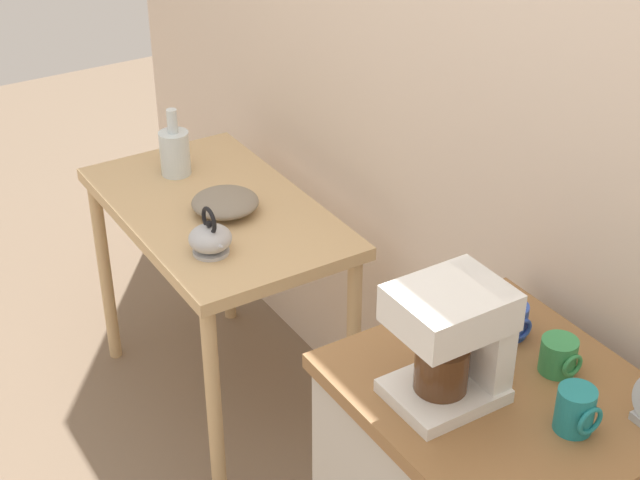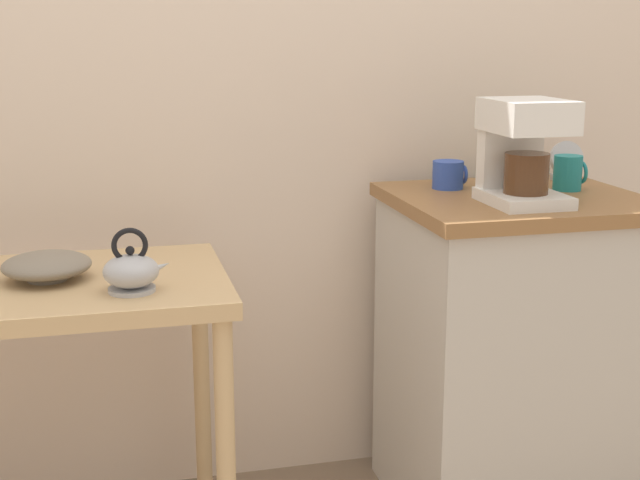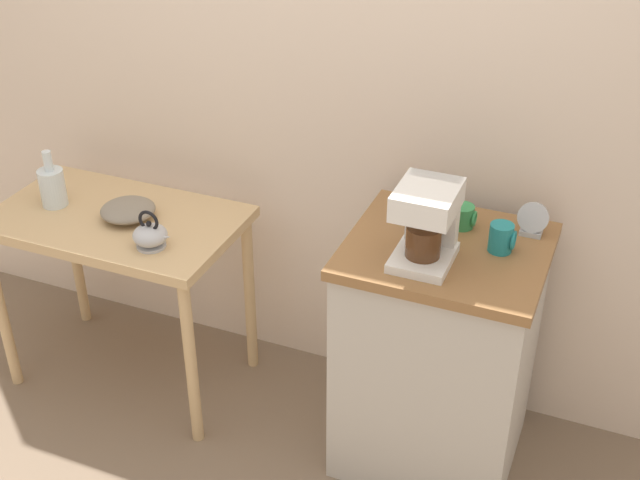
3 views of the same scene
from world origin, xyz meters
The scene contains 12 objects.
ground_plane centered at (0.00, 0.00, 0.00)m, with size 8.00×8.00×0.00m, color #7A6651.
back_wall centered at (0.10, 0.44, 1.40)m, with size 4.40×0.10×2.80m, color beige.
wooden_table centered at (-0.70, 0.00, 0.66)m, with size 0.93×0.55×0.76m.
kitchen_counter centered at (0.56, 0.04, 0.45)m, with size 0.64×0.58×0.89m.
bowl_stoneware centered at (-0.64, 0.01, 0.79)m, with size 0.20×0.20×0.06m.
teakettle centered at (-0.45, -0.13, 0.80)m, with size 0.15×0.12×0.14m.
glass_carafe_vase centered at (-0.96, -0.01, 0.84)m, with size 0.10×0.10×0.22m.
coffee_maker centered at (0.51, -0.05, 1.04)m, with size 0.18×0.22×0.26m.
mug_blue centered at (0.42, 0.18, 0.93)m, with size 0.09×0.08×0.08m.
mug_dark_teal centered at (0.72, 0.08, 0.94)m, with size 0.08×0.08×0.09m.
mug_tall_green centered at (0.57, 0.18, 0.93)m, with size 0.09×0.08×0.08m.
table_clock centered at (0.79, 0.22, 0.95)m, with size 0.10×0.05×0.11m.
Camera 3 is at (1.05, -2.23, 2.31)m, focal length 47.08 mm.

